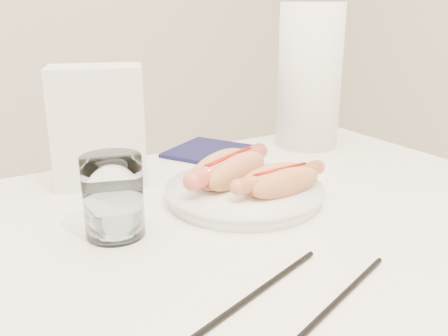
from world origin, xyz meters
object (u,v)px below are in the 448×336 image
hotdog_right (280,181)px  paper_towel_roll (309,76)px  water_glass (113,196)px  napkin_box (99,127)px  table (206,275)px  hotdog_left (229,170)px  plate (244,194)px

hotdog_right → paper_towel_roll: (0.27, 0.25, 0.11)m
hotdog_right → water_glass: bearing=168.8°
napkin_box → paper_towel_roll: paper_towel_roll is taller
hotdog_right → water_glass: size_ratio=1.46×
water_glass → paper_towel_roll: bearing=22.7°
table → paper_towel_roll: paper_towel_roll is taller
table → hotdog_right: size_ratio=7.18×
hotdog_left → paper_towel_roll: (0.31, 0.17, 0.11)m
table → paper_towel_roll: bearing=34.6°
hotdog_right → paper_towel_roll: bearing=39.7°
table → plate: (0.12, 0.09, 0.07)m
table → water_glass: 0.17m
water_glass → napkin_box: napkin_box is taller
table → napkin_box: bearing=100.6°
plate → hotdog_left: (-0.01, 0.03, 0.04)m
table → napkin_box: 0.33m
table → plate: size_ratio=4.82×
plate → paper_towel_roll: bearing=34.2°
hotdog_left → hotdog_right: bearing=-83.9°
hotdog_left → water_glass: 0.22m
hotdog_right → table: bearing=-170.1°
table → water_glass: water_glass is taller
hotdog_left → paper_towel_roll: bearing=5.1°
table → water_glass: size_ratio=10.48×
table → napkin_box: size_ratio=5.77×
table → plate: plate is taller
water_glass → paper_towel_roll: 0.58m
plate → hotdog_left: bearing=108.3°
hotdog_left → hotdog_right: size_ratio=1.14×
table → hotdog_left: hotdog_left is taller
hotdog_right → napkin_box: size_ratio=0.80×
hotdog_right → napkin_box: 0.33m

